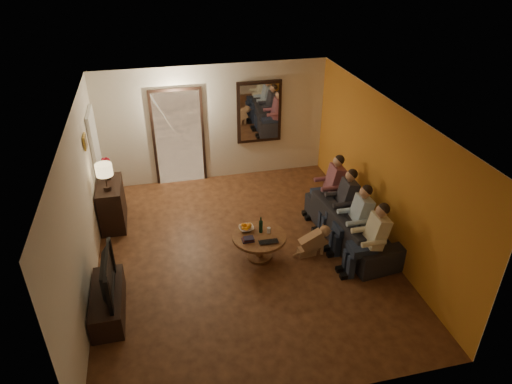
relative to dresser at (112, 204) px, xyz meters
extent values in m
cube|color=#3E1F10|center=(2.25, -1.52, -0.43)|extent=(5.00, 6.00, 0.01)
cube|color=white|center=(2.25, -1.52, 2.17)|extent=(5.00, 6.00, 0.01)
cube|color=beige|center=(2.25, 1.48, 0.87)|extent=(5.00, 0.02, 2.60)
cube|color=beige|center=(2.25, -4.52, 0.87)|extent=(5.00, 0.02, 2.60)
cube|color=beige|center=(-0.25, -1.52, 0.87)|extent=(0.02, 6.00, 2.60)
cube|color=beige|center=(4.75, -1.52, 0.87)|extent=(0.02, 6.00, 2.60)
cube|color=orange|center=(4.74, -1.52, 0.87)|extent=(0.01, 6.00, 2.60)
cube|color=#FFE0A5|center=(1.45, 1.46, 0.62)|extent=(1.00, 0.06, 2.10)
cube|color=black|center=(1.45, 1.45, 0.62)|extent=(1.12, 0.04, 2.22)
cube|color=silver|center=(1.70, 1.46, 0.47)|extent=(0.45, 0.03, 1.70)
cube|color=black|center=(3.25, 1.44, 1.07)|extent=(1.00, 0.05, 1.40)
cube|color=white|center=(3.25, 1.41, 1.07)|extent=(0.86, 0.02, 1.26)
cube|color=white|center=(-0.21, 0.78, 0.59)|extent=(0.06, 0.85, 2.04)
cube|color=#B28C33|center=(-0.22, -0.22, 1.42)|extent=(0.03, 0.28, 0.24)
cube|color=brown|center=(-0.21, -0.22, 1.42)|extent=(0.01, 0.22, 0.18)
cube|color=black|center=(0.00, 0.00, 0.00)|extent=(0.45, 0.97, 0.86)
cube|color=black|center=(0.00, -2.47, -0.23)|extent=(0.45, 1.22, 0.41)
imported|color=black|center=(0.00, -2.47, 0.27)|extent=(1.04, 0.14, 0.60)
imported|color=black|center=(4.29, -1.56, -0.10)|extent=(2.35, 1.13, 0.66)
cylinder|color=#5C2B1B|center=(2.50, -1.68, -0.21)|extent=(1.09, 1.09, 0.45)
imported|color=white|center=(2.32, -1.46, 0.05)|extent=(0.26, 0.26, 0.06)
cylinder|color=silver|center=(2.68, -1.63, 0.07)|extent=(0.06, 0.06, 0.10)
imported|color=black|center=(2.60, -1.96, 0.03)|extent=(0.34, 0.22, 0.03)
camera|label=1|loc=(0.98, -7.88, 4.56)|focal=32.00mm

